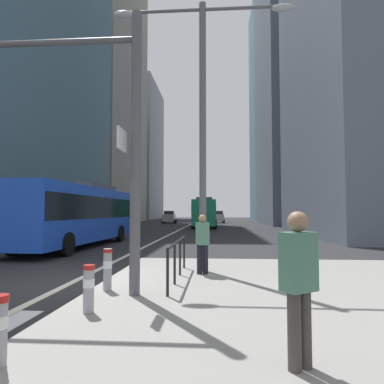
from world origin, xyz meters
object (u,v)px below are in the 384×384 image
car_oncoming_mid (169,217)px  traffic_signal_gantry (40,107)px  city_bus_red_receding (205,212)px  pedestrian_waiting (299,280)px  city_bus_blue_oncoming (77,212)px  bollard_left (89,286)px  bollard_right (108,267)px  street_lamp_post (203,96)px  pedestrian_walking (202,241)px  car_receding_near (218,217)px

car_oncoming_mid → traffic_signal_gantry: bearing=-85.5°
city_bus_red_receding → pedestrian_waiting: bearing=-86.4°
pedestrian_waiting → city_bus_blue_oncoming: bearing=120.8°
car_oncoming_mid → bollard_left: bearing=-83.7°
car_oncoming_mid → bollard_right: 46.96m
traffic_signal_gantry → bollard_left: 4.08m
car_oncoming_mid → street_lamp_post: bearing=-80.8°
pedestrian_walking → city_bus_blue_oncoming: bearing=130.5°
bollard_left → bollard_right: size_ratio=0.89×
city_bus_red_receding → bollard_right: city_bus_red_receding is taller
bollard_left → car_oncoming_mid: bearing=96.3°
city_bus_blue_oncoming → car_oncoming_mid: (-0.17, 36.41, -0.85)m
car_oncoming_mid → pedestrian_walking: 45.11m
city_bus_blue_oncoming → city_bus_red_receding: 23.99m
pedestrian_waiting → bollard_right: bearing=132.9°
car_oncoming_mid → pedestrian_walking: bearing=-80.9°
car_oncoming_mid → bollard_left: 48.62m
city_bus_blue_oncoming → street_lamp_post: 10.88m
city_bus_red_receding → car_receding_near: bearing=84.4°
bollard_left → bollard_right: 1.67m
city_bus_blue_oncoming → pedestrian_waiting: 16.10m
traffic_signal_gantry → pedestrian_walking: traffic_signal_gantry is taller
car_receding_near → pedestrian_walking: (-0.51, -47.28, 0.06)m
street_lamp_post → bollard_left: size_ratio=9.93×
bollard_left → traffic_signal_gantry: bearing=141.8°
pedestrian_waiting → pedestrian_walking: (-1.31, 5.67, -0.06)m
traffic_signal_gantry → pedestrian_waiting: (4.71, -3.16, -3.01)m
car_receding_near → pedestrian_walking: 47.28m
bollard_left → pedestrian_waiting: (3.09, -1.89, 0.51)m
bollard_left → bollard_right: bearing=97.1°
bollard_right → pedestrian_waiting: pedestrian_waiting is taller
bollard_right → pedestrian_waiting: bearing=-47.1°
city_bus_red_receding → car_receding_near: 15.98m
bollard_right → pedestrian_walking: (1.99, 2.13, 0.40)m
car_receding_near → street_lamp_post: 46.98m
city_bus_blue_oncoming → bollard_left: 13.05m
car_receding_near → traffic_signal_gantry: (-3.91, -49.79, 3.13)m
street_lamp_post → pedestrian_walking: size_ratio=4.91×
city_bus_blue_oncoming → city_bus_red_receding: bearing=75.8°
car_receding_near → bollard_left: size_ratio=5.12×
car_receding_near → street_lamp_post: (-0.52, -46.78, 4.29)m
city_bus_blue_oncoming → car_receding_near: bearing=79.2°
car_receding_near → street_lamp_post: street_lamp_post is taller
city_bus_red_receding → car_oncoming_mid: city_bus_red_receding is taller
street_lamp_post → city_bus_red_receding: bearing=91.9°
traffic_signal_gantry → pedestrian_walking: bearing=36.5°
city_bus_blue_oncoming → traffic_signal_gantry: traffic_signal_gantry is taller
city_bus_blue_oncoming → pedestrian_walking: 10.72m
bollard_left → bollard_right: (-0.20, 1.65, 0.05)m
car_oncoming_mid → bollard_left: size_ratio=5.17×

